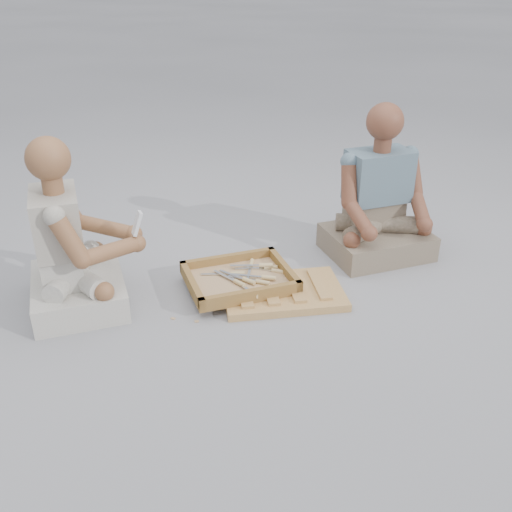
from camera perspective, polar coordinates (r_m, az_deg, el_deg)
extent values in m
plane|color=gray|center=(2.64, 1.95, -6.55)|extent=(60.00, 60.00, 0.00)
cube|color=olive|center=(2.82, 2.70, -3.66)|extent=(0.60, 0.41, 0.04)
cube|color=brown|center=(2.85, -1.67, -2.59)|extent=(0.57, 0.48, 0.02)
cube|color=brown|center=(3.00, -2.79, -0.32)|extent=(0.51, 0.10, 0.05)
cube|color=brown|center=(2.68, -0.44, -3.88)|extent=(0.51, 0.10, 0.05)
cube|color=brown|center=(2.91, 2.85, -1.23)|extent=(0.09, 0.41, 0.05)
cube|color=brown|center=(2.78, -6.42, -2.79)|extent=(0.09, 0.41, 0.05)
cube|color=tan|center=(2.85, -1.68, -2.38)|extent=(0.50, 0.41, 0.01)
cube|color=silver|center=(2.93, 0.19, -1.25)|extent=(0.14, 0.08, 0.00)
cylinder|color=tan|center=(2.91, 2.26, -1.56)|extent=(0.07, 0.05, 0.02)
cube|color=silver|center=(2.93, -0.66, -1.23)|extent=(0.15, 0.03, 0.00)
cylinder|color=tan|center=(2.94, 1.47, -1.14)|extent=(0.07, 0.03, 0.02)
cube|color=silver|center=(2.78, -1.58, -2.83)|extent=(0.08, 0.14, 0.00)
cylinder|color=tan|center=(2.70, -0.23, -3.77)|extent=(0.05, 0.07, 0.02)
cube|color=silver|center=(2.83, -1.40, -2.26)|extent=(0.13, 0.09, 0.00)
cylinder|color=tan|center=(2.79, 0.69, -2.65)|extent=(0.07, 0.06, 0.02)
cube|color=silver|center=(2.86, -2.48, -1.85)|extent=(0.11, 0.12, 0.00)
cylinder|color=tan|center=(2.80, -0.72, -2.51)|extent=(0.06, 0.07, 0.02)
cube|color=silver|center=(2.84, -0.91, -1.96)|extent=(0.14, 0.07, 0.00)
cylinder|color=tan|center=(2.82, 1.28, -2.18)|extent=(0.07, 0.05, 0.02)
cube|color=silver|center=(2.88, -0.71, -1.75)|extent=(0.06, 0.15, 0.00)
cylinder|color=tan|center=(2.98, -0.46, -0.73)|extent=(0.04, 0.07, 0.02)
cube|color=silver|center=(2.86, -3.18, -1.96)|extent=(0.10, 0.13, 0.00)
cylinder|color=tan|center=(2.79, -1.65, -2.74)|extent=(0.06, 0.07, 0.02)
cube|color=silver|center=(2.93, -1.15, -0.94)|extent=(0.15, 0.04, 0.00)
cylinder|color=tan|center=(2.93, 1.00, -0.92)|extent=(0.07, 0.03, 0.02)
cube|color=silver|center=(2.89, -4.04, -1.81)|extent=(0.15, 0.04, 0.00)
cylinder|color=tan|center=(2.88, -1.86, -1.77)|extent=(0.07, 0.03, 0.02)
cube|color=tan|center=(3.18, -2.01, -0.21)|extent=(0.02, 0.02, 0.00)
cube|color=tan|center=(2.65, -5.95, -6.52)|extent=(0.02, 0.02, 0.00)
cube|color=tan|center=(2.91, 4.18, -3.03)|extent=(0.02, 0.02, 0.00)
cube|color=tan|center=(2.84, 5.46, -3.90)|extent=(0.02, 0.02, 0.00)
cube|color=tan|center=(3.00, -3.60, -2.05)|extent=(0.02, 0.02, 0.00)
cube|color=tan|center=(2.68, -8.30, -6.20)|extent=(0.02, 0.02, 0.00)
cube|color=tan|center=(2.69, 0.63, -5.65)|extent=(0.02, 0.02, 0.00)
cube|color=tan|center=(3.13, -4.85, -0.72)|extent=(0.02, 0.02, 0.00)
cube|color=tan|center=(2.69, 5.41, -5.81)|extent=(0.02, 0.02, 0.00)
cube|color=tan|center=(2.95, -0.36, -2.50)|extent=(0.02, 0.02, 0.00)
cube|color=beige|center=(2.87, -17.28, -3.30)|extent=(0.48, 0.58, 0.14)
cube|color=beige|center=(2.80, -18.81, -0.82)|extent=(0.22, 0.31, 0.16)
cube|color=#A8A395|center=(2.71, -19.30, 3.28)|extent=(0.24, 0.35, 0.27)
sphere|color=brown|center=(2.61, -20.08, 9.14)|extent=(0.19, 0.19, 0.19)
sphere|color=brown|center=(2.82, -12.14, 2.18)|extent=(0.09, 0.09, 0.09)
sphere|color=brown|center=(2.72, -11.82, 1.26)|extent=(0.09, 0.09, 0.09)
cube|color=gray|center=(3.27, 11.92, 1.38)|extent=(0.60, 0.50, 0.14)
cube|color=gray|center=(3.25, 11.68, 4.20)|extent=(0.32, 0.23, 0.17)
cube|color=slate|center=(3.17, 12.14, 7.84)|extent=(0.36, 0.25, 0.28)
sphere|color=brown|center=(3.08, 12.78, 12.98)|extent=(0.19, 0.19, 0.19)
sphere|color=brown|center=(3.16, 16.50, 3.06)|extent=(0.09, 0.09, 0.09)
sphere|color=brown|center=(2.98, 11.26, 2.24)|extent=(0.09, 0.09, 0.09)
cube|color=silver|center=(2.68, -11.81, 3.21)|extent=(0.06, 0.06, 0.11)
cube|color=black|center=(2.68, -11.83, 3.41)|extent=(0.02, 0.04, 0.04)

